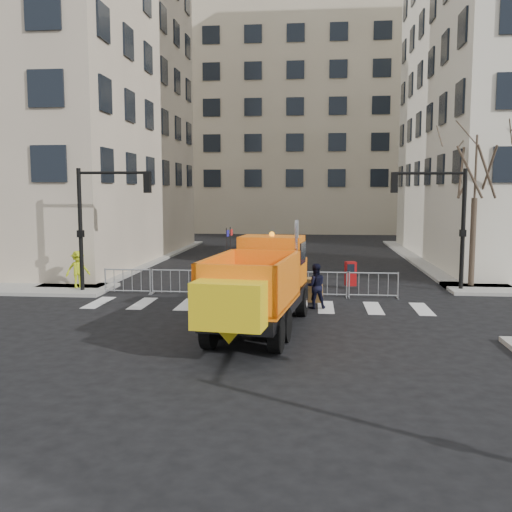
# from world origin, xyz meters

# --- Properties ---
(ground) EXTENTS (120.00, 120.00, 0.00)m
(ground) POSITION_xyz_m (0.00, 0.00, 0.00)
(ground) COLOR black
(ground) RESTS_ON ground
(sidewalk_back) EXTENTS (64.00, 5.00, 0.15)m
(sidewalk_back) POSITION_xyz_m (0.00, 8.50, 0.07)
(sidewalk_back) COLOR gray
(sidewalk_back) RESTS_ON ground
(building_far) EXTENTS (30.00, 18.00, 24.00)m
(building_far) POSITION_xyz_m (0.00, 52.00, 12.00)
(building_far) COLOR tan
(building_far) RESTS_ON ground
(traffic_light_left) EXTENTS (0.18, 0.18, 5.40)m
(traffic_light_left) POSITION_xyz_m (-8.00, 7.50, 2.70)
(traffic_light_left) COLOR black
(traffic_light_left) RESTS_ON ground
(traffic_light_right) EXTENTS (0.18, 0.18, 5.40)m
(traffic_light_right) POSITION_xyz_m (8.50, 9.50, 2.70)
(traffic_light_right) COLOR black
(traffic_light_right) RESTS_ON ground
(crowd_barriers) EXTENTS (12.60, 0.60, 1.10)m
(crowd_barriers) POSITION_xyz_m (-0.75, 7.60, 0.55)
(crowd_barriers) COLOR #9EA0A5
(crowd_barriers) RESTS_ON ground
(street_tree) EXTENTS (3.00, 3.00, 7.50)m
(street_tree) POSITION_xyz_m (9.20, 10.50, 3.75)
(street_tree) COLOR #382B21
(street_tree) RESTS_ON ground
(plow_truck) EXTENTS (3.59, 9.20, 3.48)m
(plow_truck) POSITION_xyz_m (0.34, 1.36, 1.55)
(plow_truck) COLOR black
(plow_truck) RESTS_ON ground
(cop_a) EXTENTS (0.67, 0.53, 1.61)m
(cop_a) POSITION_xyz_m (1.26, 7.00, 0.80)
(cop_a) COLOR black
(cop_a) RESTS_ON ground
(cop_b) EXTENTS (0.94, 0.80, 1.71)m
(cop_b) POSITION_xyz_m (2.08, 5.26, 0.86)
(cop_b) COLOR black
(cop_b) RESTS_ON ground
(cop_c) EXTENTS (1.13, 0.84, 1.78)m
(cop_c) POSITION_xyz_m (0.29, 5.66, 0.89)
(cop_c) COLOR black
(cop_c) RESTS_ON ground
(worker) EXTENTS (1.22, 1.12, 1.64)m
(worker) POSITION_xyz_m (-8.40, 8.01, 0.97)
(worker) COLOR #B6C717
(worker) RESTS_ON sidewalk_back
(newspaper_box) EXTENTS (0.54, 0.51, 1.10)m
(newspaper_box) POSITION_xyz_m (3.69, 9.79, 0.70)
(newspaper_box) COLOR maroon
(newspaper_box) RESTS_ON sidewalk_back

